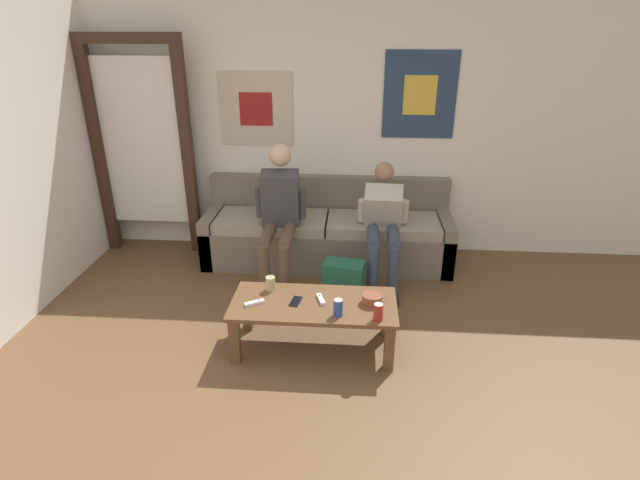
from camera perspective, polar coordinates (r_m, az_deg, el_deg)
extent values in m
plane|color=brown|center=(3.14, -6.59, -22.31)|extent=(18.00, 18.00, 0.00)
cube|color=white|center=(5.07, -1.41, 12.79)|extent=(10.00, 0.05, 2.55)
cube|color=beige|center=(5.08, -7.32, 14.62)|extent=(0.72, 0.01, 0.71)
cube|color=maroon|center=(5.07, -7.33, 14.61)|extent=(0.33, 0.01, 0.32)
cube|color=navy|center=(4.99, 11.35, 15.92)|extent=(0.69, 0.01, 0.81)
cube|color=gold|center=(4.99, 11.36, 15.91)|extent=(0.31, 0.01, 0.36)
cube|color=#382319|center=(5.52, -23.86, 9.04)|extent=(0.10, 0.10, 2.05)
cube|color=#382319|center=(5.16, -14.87, 9.36)|extent=(0.10, 0.10, 2.05)
cube|color=#382319|center=(5.18, -21.26, 20.74)|extent=(1.00, 0.10, 0.10)
cube|color=silver|center=(5.32, -19.59, 10.34)|extent=(0.82, 0.02, 1.64)
cube|color=#70665B|center=(5.21, 1.04, 3.09)|extent=(2.42, 0.13, 0.80)
cube|color=#70665B|center=(4.96, 0.78, -0.64)|extent=(2.42, 0.59, 0.38)
cube|color=#70665B|center=(5.13, -12.16, 0.38)|extent=(0.12, 0.59, 0.50)
cube|color=#70665B|center=(5.01, 14.06, -0.42)|extent=(0.12, 0.59, 0.50)
cube|color=gray|center=(4.93, -5.56, 2.12)|extent=(1.07, 0.55, 0.10)
cube|color=gray|center=(4.87, 7.23, 1.75)|extent=(1.07, 0.55, 0.10)
cube|color=brown|center=(3.63, -0.72, -7.34)|extent=(1.20, 0.54, 0.03)
cube|color=brown|center=(3.99, -8.30, -7.76)|extent=(0.07, 0.07, 0.36)
cube|color=brown|center=(3.91, 7.59, -8.41)|extent=(0.07, 0.07, 0.36)
cube|color=brown|center=(3.65, -9.70, -11.26)|extent=(0.07, 0.07, 0.36)
cube|color=brown|center=(3.56, 7.91, -12.08)|extent=(0.07, 0.07, 0.36)
cylinder|color=brown|center=(4.49, -6.04, 0.53)|extent=(0.11, 0.44, 0.11)
cylinder|color=brown|center=(4.39, -6.40, -3.36)|extent=(0.10, 0.10, 0.46)
cube|color=#232328|center=(4.44, -6.42, -6.40)|extent=(0.11, 0.25, 0.05)
cylinder|color=brown|center=(4.46, -3.77, 0.46)|extent=(0.11, 0.44, 0.11)
cylinder|color=brown|center=(4.36, -4.07, -3.45)|extent=(0.10, 0.10, 0.46)
cube|color=#232328|center=(4.42, -4.11, -6.52)|extent=(0.11, 0.25, 0.05)
cube|color=#3F3F44|center=(4.62, -4.53, 4.69)|extent=(0.36, 0.31, 0.54)
sphere|color=beige|center=(4.56, -4.58, 9.63)|extent=(0.20, 0.20, 0.20)
cylinder|color=#3F3F44|center=(4.66, -6.89, 4.25)|extent=(0.08, 0.10, 0.29)
cylinder|color=#3F3F44|center=(4.60, -2.12, 4.15)|extent=(0.08, 0.10, 0.29)
cylinder|color=#384256|center=(4.45, 6.11, 0.31)|extent=(0.11, 0.38, 0.11)
cylinder|color=#384256|center=(4.38, 6.04, -3.46)|extent=(0.10, 0.10, 0.46)
cube|color=#232328|center=(4.43, 5.93, -6.52)|extent=(0.11, 0.25, 0.05)
cylinder|color=#384256|center=(4.46, 8.42, 0.23)|extent=(0.11, 0.38, 0.11)
cylinder|color=#384256|center=(4.39, 8.39, -3.52)|extent=(0.10, 0.10, 0.46)
cube|color=#232328|center=(4.44, 8.27, -6.57)|extent=(0.11, 0.25, 0.05)
cube|color=beige|center=(4.65, 7.24, 3.71)|extent=(0.36, 0.40, 0.46)
sphere|color=#9E7556|center=(4.69, 7.36, 7.75)|extent=(0.18, 0.18, 0.18)
cylinder|color=beige|center=(4.67, 4.83, 3.41)|extent=(0.08, 0.13, 0.23)
cylinder|color=beige|center=(4.69, 9.58, 3.25)|extent=(0.08, 0.13, 0.23)
cube|color=#1E5642|center=(4.32, 2.70, -4.81)|extent=(0.37, 0.26, 0.37)
cube|color=#1E5642|center=(4.28, 2.41, -6.36)|extent=(0.25, 0.11, 0.17)
cylinder|color=brown|center=(3.62, 5.98, -6.70)|extent=(0.15, 0.15, 0.07)
torus|color=brown|center=(3.60, 6.00, -6.29)|extent=(0.16, 0.16, 0.02)
cylinder|color=tan|center=(3.77, -5.67, -4.97)|extent=(0.07, 0.07, 0.11)
cylinder|color=black|center=(3.74, -5.71, -4.16)|extent=(0.00, 0.00, 0.01)
cylinder|color=#28479E|center=(3.45, 2.08, -7.74)|extent=(0.07, 0.07, 0.12)
cylinder|color=silver|center=(3.42, 2.10, -6.86)|extent=(0.06, 0.06, 0.00)
cylinder|color=maroon|center=(3.42, 6.66, -8.20)|extent=(0.07, 0.07, 0.12)
cylinder|color=silver|center=(3.39, 6.71, -7.31)|extent=(0.06, 0.06, 0.00)
cube|color=white|center=(3.64, 0.09, -6.79)|extent=(0.08, 0.15, 0.02)
cylinder|color=#333842|center=(3.66, -0.03, -6.35)|extent=(0.01, 0.01, 0.00)
cube|color=white|center=(3.62, -7.50, -7.14)|extent=(0.14, 0.10, 0.02)
cylinder|color=#333842|center=(3.62, -7.02, -6.85)|extent=(0.01, 0.01, 0.00)
cube|color=black|center=(3.63, -2.78, -7.01)|extent=(0.09, 0.15, 0.01)
cube|color=black|center=(3.63, -2.79, -6.94)|extent=(0.08, 0.13, 0.00)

